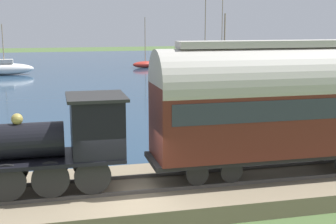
% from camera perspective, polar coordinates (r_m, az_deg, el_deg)
% --- Properties ---
extents(ground_plane, '(200.00, 200.00, 0.00)m').
position_cam_1_polar(ground_plane, '(15.11, -5.35, -12.65)').
color(ground_plane, '#476033').
extents(harbor_water, '(80.00, 80.00, 0.01)m').
position_cam_1_polar(harbor_water, '(57.92, -11.68, 4.77)').
color(harbor_water, navy).
rests_on(harbor_water, ground).
extents(rail_embankment, '(4.80, 56.00, 0.71)m').
position_cam_1_polar(rail_embankment, '(16.06, -5.98, -10.06)').
color(rail_embankment, '#84755B').
rests_on(rail_embankment, ground).
extents(steam_locomotive, '(2.14, 5.25, 3.54)m').
position_cam_1_polar(steam_locomotive, '(15.31, -12.77, -3.02)').
color(steam_locomotive, black).
rests_on(steam_locomotive, rail_embankment).
extents(passenger_coach, '(2.36, 9.58, 4.70)m').
position_cam_1_polar(passenger_coach, '(17.00, 13.76, 1.36)').
color(passenger_coach, black).
rests_on(passenger_coach, rail_embankment).
extents(sailboat_yellow, '(2.46, 5.07, 8.51)m').
position_cam_1_polar(sailboat_yellow, '(52.16, 4.48, 4.85)').
color(sailboat_yellow, gold).
rests_on(sailboat_yellow, harbor_water).
extents(sailboat_white, '(1.95, 6.54, 5.76)m').
position_cam_1_polar(sailboat_white, '(56.94, -19.30, 5.01)').
color(sailboat_white, white).
rests_on(sailboat_white, harbor_water).
extents(sailboat_red, '(1.98, 3.67, 6.59)m').
position_cam_1_polar(sailboat_red, '(62.53, -2.78, 5.86)').
color(sailboat_red, '#B72D23').
rests_on(sailboat_red, harbor_water).
extents(sailboat_blue, '(1.28, 4.75, 8.97)m').
position_cam_1_polar(sailboat_blue, '(60.25, 6.52, 5.94)').
color(sailboat_blue, '#335199').
rests_on(sailboat_blue, harbor_water).
extents(sailboat_navy, '(2.25, 5.81, 6.58)m').
position_cam_1_polar(sailboat_navy, '(32.70, 6.74, 1.58)').
color(sailboat_navy, '#192347').
rests_on(sailboat_navy, harbor_water).
extents(rowboat_near_shore, '(2.21, 2.02, 0.37)m').
position_cam_1_polar(rowboat_near_shore, '(24.14, 14.97, -3.43)').
color(rowboat_near_shore, beige).
rests_on(rowboat_near_shore, harbor_water).
extents(rowboat_mid_harbor, '(1.87, 2.69, 0.52)m').
position_cam_1_polar(rowboat_mid_harbor, '(24.69, 1.09, -2.55)').
color(rowboat_mid_harbor, beige).
rests_on(rowboat_mid_harbor, harbor_water).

